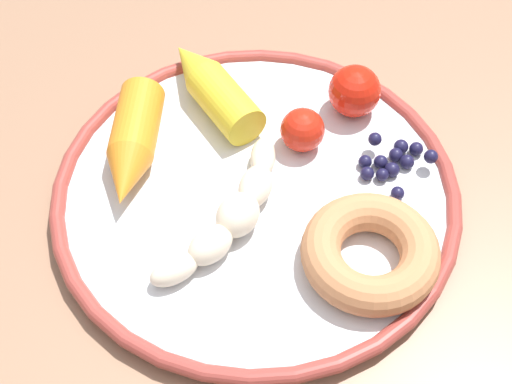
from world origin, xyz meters
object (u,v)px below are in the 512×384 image
Objects in this scene: donut at (370,253)px; blueberry_pile at (394,162)px; dining_table at (244,326)px; tomato_mid at (355,91)px; tomato_near at (302,130)px; carrot_orange at (132,145)px; banana at (232,214)px; carrot_yellow at (211,86)px; plate at (256,194)px.

donut is 1.67× the size of blueberry_pile.
dining_table is 0.22m from tomato_mid.
tomato_near is at bearing -140.20° from blueberry_pile.
carrot_orange is at bearing -115.11° from tomato_near.
tomato_near reaches higher than blueberry_pile.
banana is at bearing -72.19° from tomato_mid.
carrot_yellow is at bearing 158.16° from dining_table.
donut is at bearing 4.14° from carrot_yellow.
blueberry_pile is 0.08m from tomato_near.
banana is at bearing 19.84° from carrot_orange.
banana reaches higher than donut.
banana is at bearing -23.43° from carrot_yellow.
carrot_yellow is 0.12m from tomato_mid.
carrot_yellow is 0.20m from donut.
carrot_yellow is at bearing -175.86° from donut.
blueberry_pile is at bearing 92.01° from dining_table.
carrot_yellow reaches higher than blueberry_pile.
blueberry_pile is at bearing 39.80° from tomato_near.
blueberry_pile reaches higher than plate.
banana is (-0.03, 0.01, 0.13)m from dining_table.
dining_table is 28.48× the size of tomato_near.
dining_table is at bearing -42.20° from plate.
tomato_mid is at bearing 171.67° from blueberry_pile.
carrot_orange is 0.20m from donut.
donut is (0.06, 0.07, 0.13)m from dining_table.
carrot_yellow is (-0.10, 0.02, 0.02)m from plate.
dining_table is 0.19m from blueberry_pile.
carrot_orange and carrot_yellow have the same top height.
carrot_orange is 0.09m from carrot_yellow.
plate is at bearing -74.75° from tomato_mid.
plate is 8.86× the size of tomato_near.
plate is (-0.04, 0.04, 0.11)m from dining_table.
dining_table is at bearing -14.24° from banana.
banana is 3.35× the size of tomato_mid.
tomato_near is at bearing 64.89° from carrot_orange.
carrot_orange is at bearing -150.61° from donut.
banana reaches higher than blueberry_pile.
banana is 0.14m from blueberry_pile.
tomato_mid is at bearing 53.49° from carrot_yellow.
blueberry_pile is at bearing 130.84° from donut.
tomato_mid reaches higher than tomato_near.
dining_table is 0.17m from tomato_near.
dining_table is 3.21× the size of plate.
dining_table is 0.13m from banana.
carrot_orange is 1.91× the size of blueberry_pile.
banana is 0.15m from tomato_mid.
banana reaches higher than plate.
donut is at bearing 29.39° from carrot_orange.
tomato_near is at bearing 123.64° from dining_table.
donut is at bearing -10.75° from tomato_near.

